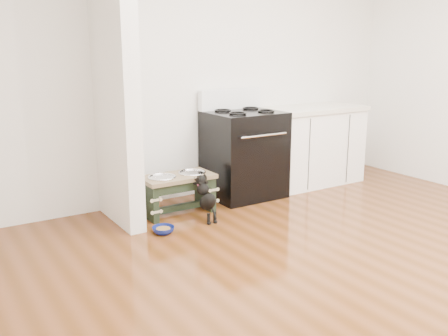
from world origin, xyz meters
The scene contains 8 objects.
ground centered at (0.00, 0.00, 0.00)m, with size 5.00×5.00×0.00m, color #4C280D.
room_shell centered at (0.00, 0.00, 1.62)m, with size 5.00×5.00×5.00m.
partition_wall centered at (-1.18, 2.10, 1.35)m, with size 0.15×0.80×2.70m, color silver.
oven_range centered at (0.25, 2.16, 0.48)m, with size 0.76×0.69×1.14m.
cabinet_run centered at (1.23, 2.18, 0.45)m, with size 1.24×0.64×0.91m.
dog_feeder centered at (-0.63, 2.01, 0.27)m, with size 0.70×0.37×0.40m.
puppy centered at (-0.50, 1.68, 0.23)m, with size 0.12×0.36×0.43m.
floor_bowl centered at (-0.99, 1.59, 0.03)m, with size 0.25×0.25×0.06m.
Camera 1 is at (-2.74, -2.15, 1.59)m, focal length 40.00 mm.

